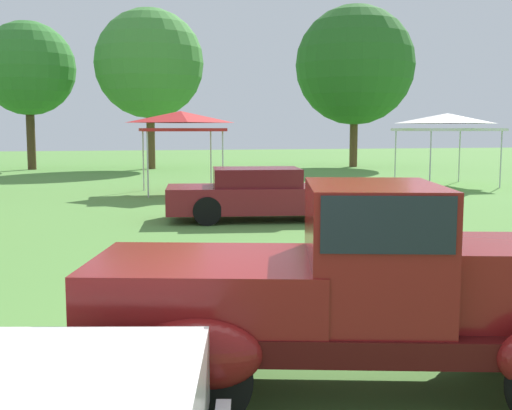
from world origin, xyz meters
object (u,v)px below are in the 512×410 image
object	(u,v)px
canopy_tent_center_field	(181,120)
feature_pickup_truck	(362,288)
canopy_tent_right_field	(447,121)
show_car_burgundy	(263,194)

from	to	relation	value
canopy_tent_center_field	feature_pickup_truck	bearing A→B (deg)	-91.62
canopy_tent_center_field	canopy_tent_right_field	world-z (taller)	same
feature_pickup_truck	canopy_tent_center_field	size ratio (longest dim) A/B	1.65
feature_pickup_truck	show_car_burgundy	xyz separation A→B (m)	(1.59, 9.81, -0.26)
feature_pickup_truck	canopy_tent_center_field	xyz separation A→B (m)	(0.47, 16.54, 1.56)
show_car_burgundy	canopy_tent_center_field	xyz separation A→B (m)	(-1.12, 6.73, 1.82)
show_car_burgundy	canopy_tent_right_field	size ratio (longest dim) A/B	1.51
show_car_burgundy	canopy_tent_right_field	distance (m)	11.81
show_car_burgundy	canopy_tent_center_field	world-z (taller)	canopy_tent_center_field
show_car_burgundy	canopy_tent_right_field	bearing A→B (deg)	39.79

